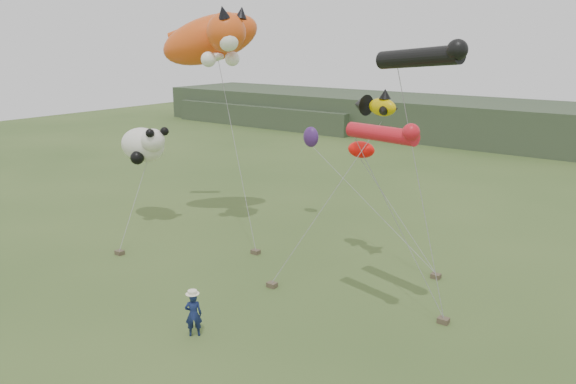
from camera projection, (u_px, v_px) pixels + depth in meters
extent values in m
plane|color=#385123|center=(214.00, 327.00, 20.23)|extent=(120.00, 120.00, 0.00)
cube|color=#2D3D28|center=(536.00, 126.00, 54.58)|extent=(90.00, 12.00, 4.00)
cube|color=#2D3D28|center=(274.00, 114.00, 69.74)|extent=(25.00, 8.00, 2.50)
imported|color=#141F4C|center=(193.00, 314.00, 19.47)|extent=(0.69, 0.69, 1.62)
cube|color=brown|center=(256.00, 252.00, 27.20)|extent=(0.40, 0.32, 0.21)
cube|color=brown|center=(272.00, 285.00, 23.51)|extent=(0.40, 0.32, 0.21)
cube|color=brown|center=(443.00, 321.00, 20.50)|extent=(0.40, 0.32, 0.21)
cube|color=brown|center=(120.00, 252.00, 27.11)|extent=(0.40, 0.32, 0.21)
cube|color=brown|center=(436.00, 276.00, 24.39)|extent=(0.40, 0.32, 0.21)
ellipsoid|color=#E35015|center=(210.00, 39.00, 29.94)|extent=(5.88, 5.52, 3.80)
sphere|color=#E35015|center=(226.00, 32.00, 27.76)|extent=(1.96, 1.96, 1.96)
cone|color=black|center=(223.00, 12.00, 26.91)|extent=(0.61, 0.74, 0.74)
cone|color=black|center=(241.00, 13.00, 27.63)|extent=(0.61, 0.70, 0.70)
sphere|color=white|center=(229.00, 41.00, 27.37)|extent=(0.98, 0.98, 0.98)
ellipsoid|color=white|center=(209.00, 56.00, 29.79)|extent=(1.92, 0.96, 0.60)
sphere|color=white|center=(208.00, 59.00, 27.97)|extent=(0.76, 0.76, 0.76)
sphere|color=white|center=(232.00, 59.00, 29.02)|extent=(0.76, 0.76, 0.76)
cylinder|color=#E35015|center=(185.00, 31.00, 32.13)|extent=(2.03, 1.48, 1.18)
ellipsoid|color=#D5B302|center=(382.00, 107.00, 23.53)|extent=(1.54, 0.96, 0.78)
cone|color=black|center=(361.00, 105.00, 24.47)|extent=(0.92, 1.06, 0.91)
cone|color=black|center=(385.00, 94.00, 23.33)|extent=(0.51, 0.51, 0.41)
cone|color=black|center=(383.00, 111.00, 22.99)|extent=(0.54, 0.57, 0.41)
cone|color=black|center=(394.00, 109.00, 23.78)|extent=(0.54, 0.57, 0.41)
cylinder|color=black|center=(418.00, 58.00, 18.70)|extent=(3.42, 1.58, 0.89)
sphere|color=black|center=(457.00, 50.00, 17.34)|extent=(0.67, 0.67, 0.67)
cylinder|color=red|center=(381.00, 134.00, 19.19)|extent=(2.91, 1.19, 0.57)
sphere|color=red|center=(411.00, 132.00, 18.02)|extent=(0.57, 0.57, 0.57)
ellipsoid|color=white|center=(143.00, 145.00, 31.22)|extent=(2.87, 1.91, 1.91)
sphere|color=white|center=(153.00, 140.00, 30.12)|extent=(1.27, 1.27, 1.27)
sphere|color=black|center=(150.00, 133.00, 29.49)|extent=(0.47, 0.47, 0.47)
sphere|color=black|center=(164.00, 131.00, 30.13)|extent=(0.47, 0.47, 0.47)
sphere|color=black|center=(137.00, 158.00, 30.39)|extent=(0.74, 0.74, 0.74)
sphere|color=black|center=(138.00, 150.00, 32.06)|extent=(0.74, 0.74, 0.74)
ellipsoid|color=#FE0E08|center=(361.00, 149.00, 25.79)|extent=(1.32, 0.77, 0.77)
ellipsoid|color=#452069|center=(311.00, 137.00, 31.40)|extent=(0.94, 0.63, 1.15)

